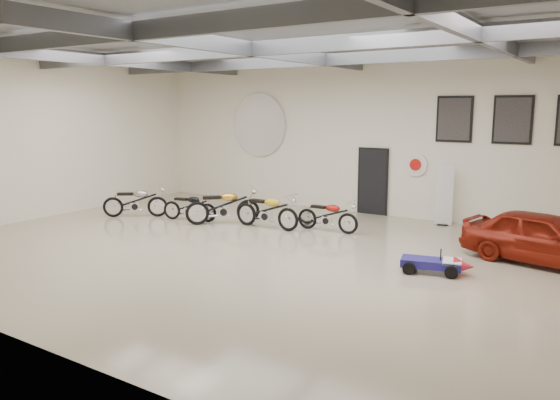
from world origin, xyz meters
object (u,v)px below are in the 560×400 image
Objects in this scene: motorcycle_black at (189,206)px; banner_stand at (444,195)px; motorcycle_gold at (223,205)px; motorcycle_red at (327,215)px; motorcycle_silver at (135,201)px; vintage_car at (544,238)px; motorcycle_yellow at (267,210)px; go_kart at (438,261)px.

banner_stand is at bearing 14.70° from motorcycle_black.
motorcycle_gold reaches higher than motorcycle_red.
vintage_car is at bearing -30.40° from motorcycle_silver.
banner_stand is at bearing -11.21° from motorcycle_silver.
go_kart is (5.45, -1.61, -0.26)m from motorcycle_yellow.
motorcycle_black is at bearing -21.64° from motorcycle_silver.
motorcycle_silver is 11.69m from vintage_car.
motorcycle_gold is at bearing -23.35° from motorcycle_silver.
motorcycle_gold reaches higher than motorcycle_silver.
motorcycle_silver reaches higher than go_kart.
motorcycle_yellow is 5.69m from go_kart.
motorcycle_yellow is at bearing -156.99° from banner_stand.
go_kart is at bearing -89.04° from banner_stand.
motorcycle_red is at bearing -148.27° from banner_stand.
motorcycle_silver is at bearing -167.38° from motorcycle_red.
motorcycle_silver is 4.51m from motorcycle_yellow.
motorcycle_silver is 0.92× the size of motorcycle_gold.
motorcycle_yellow is (-4.15, -3.16, -0.38)m from banner_stand.
go_kart is at bearing 150.15° from vintage_car.
motorcycle_yellow is (1.43, 0.22, -0.03)m from motorcycle_gold.
banner_stand is 4.99m from go_kart.
vintage_car reaches higher than motorcycle_gold.
motorcycle_silver is 1.91m from motorcycle_black.
motorcycle_black is at bearing -170.89° from motorcycle_yellow.
motorcycle_yellow is at bearing 104.54° from vintage_car.
motorcycle_black is 0.97× the size of motorcycle_red.
motorcycle_gold is at bearing -2.85° from motorcycle_black.
motorcycle_red is (4.23, 1.01, 0.01)m from motorcycle_black.
motorcycle_yellow reaches higher than motorcycle_silver.
motorcycle_silver is 6.26m from motorcycle_red.
motorcycle_silver reaches higher than motorcycle_red.
banner_stand is 1.03× the size of motorcycle_black.
motorcycle_red is (3.09, 0.80, -0.09)m from motorcycle_gold.
banner_stand reaches higher than vintage_car.
vintage_car is at bearing -3.58° from motorcycle_red.
banner_stand is 0.92× the size of motorcycle_silver.
motorcycle_gold reaches higher than motorcycle_yellow.
motorcycle_red is at bearing -22.79° from motorcycle_silver.
vintage_car is (11.61, 1.30, 0.08)m from motorcycle_silver.
motorcycle_black is 1.17× the size of go_kart.
motorcycle_gold is at bearing -163.13° from banner_stand.
motorcycle_silver is 1.09× the size of motorcycle_red.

